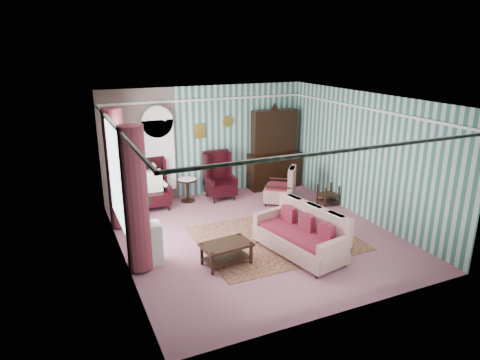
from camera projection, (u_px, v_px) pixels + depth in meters
name	position (u px, v px, depth m)	size (l,w,h in m)	color
floor	(256.00, 235.00, 9.16)	(6.00, 6.00, 0.00)	#965768
room_shell	(225.00, 145.00, 8.46)	(5.53, 6.02, 2.91)	#325C56
bookcase	(159.00, 160.00, 10.76)	(0.80, 0.28, 2.24)	silver
dresser_hutch	(275.00, 147.00, 11.90)	(1.50, 0.56, 2.36)	black
wingback_left	(154.00, 184.00, 10.47)	(0.76, 0.80, 1.25)	black
wingback_right	(220.00, 176.00, 11.16)	(0.76, 0.80, 1.25)	black
seated_woman	(154.00, 186.00, 10.49)	(0.44, 0.40, 1.18)	beige
round_side_table	(188.00, 190.00, 11.05)	(0.50, 0.50, 0.60)	black
nest_table	(328.00, 195.00, 10.82)	(0.45, 0.38, 0.54)	black
plant_stand	(146.00, 245.00, 7.84)	(0.55, 0.35, 0.80)	white
rug	(275.00, 238.00, 9.01)	(3.20, 2.60, 0.01)	#4C1F19
sofa	(300.00, 227.00, 8.17)	(1.91, 0.88, 1.13)	#BDAD92
floral_armchair	(280.00, 183.00, 10.84)	(0.80, 0.76, 1.10)	#C2B596
coffee_table	(226.00, 254.00, 7.91)	(0.91, 0.55, 0.42)	black
potted_plant_a	(141.00, 217.00, 7.52)	(0.36, 0.31, 0.40)	#205019
potted_plant_b	(145.00, 209.00, 7.76)	(0.28, 0.22, 0.51)	#1B571F
potted_plant_c	(142.00, 214.00, 7.65)	(0.23, 0.23, 0.40)	#245119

